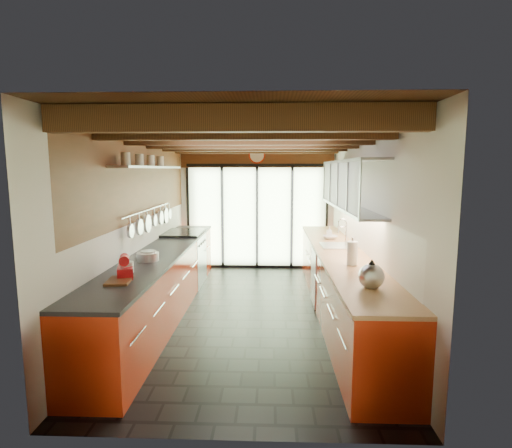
# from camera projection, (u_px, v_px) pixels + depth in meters

# --- Properties ---
(ground) EXTENTS (5.50, 5.50, 0.00)m
(ground) POSITION_uv_depth(u_px,v_px,m) (251.00, 313.00, 5.79)
(ground) COLOR black
(ground) RESTS_ON ground
(room_shell) EXTENTS (5.50, 5.50, 5.50)m
(room_shell) POSITION_uv_depth(u_px,v_px,m) (250.00, 199.00, 5.57)
(room_shell) COLOR silver
(room_shell) RESTS_ON ground
(ceiling_beams) EXTENTS (3.14, 5.06, 4.90)m
(ceiling_beams) POSITION_uv_depth(u_px,v_px,m) (252.00, 142.00, 5.83)
(ceiling_beams) COLOR #593316
(ceiling_beams) RESTS_ON ground
(glass_door) EXTENTS (2.95, 0.10, 2.90)m
(glass_door) POSITION_uv_depth(u_px,v_px,m) (257.00, 189.00, 8.23)
(glass_door) COLOR #C6EAAD
(glass_door) RESTS_ON ground
(left_counter) EXTENTS (0.68, 5.00, 0.92)m
(left_counter) POSITION_uv_depth(u_px,v_px,m) (163.00, 281.00, 5.78)
(left_counter) COLOR #B92A0E
(left_counter) RESTS_ON ground
(range_stove) EXTENTS (0.66, 0.90, 0.97)m
(range_stove) POSITION_uv_depth(u_px,v_px,m) (184.00, 258.00, 7.21)
(range_stove) COLOR silver
(range_stove) RESTS_ON ground
(right_counter) EXTENTS (0.68, 5.00, 0.92)m
(right_counter) POSITION_uv_depth(u_px,v_px,m) (340.00, 283.00, 5.68)
(right_counter) COLOR #B92A0E
(right_counter) RESTS_ON ground
(sink_assembly) EXTENTS (0.45, 0.52, 0.43)m
(sink_assembly) POSITION_uv_depth(u_px,v_px,m) (337.00, 243.00, 6.01)
(sink_assembly) COLOR silver
(sink_assembly) RESTS_ON right_counter
(upper_cabinets_right) EXTENTS (0.34, 3.00, 3.00)m
(upper_cabinets_right) POSITION_uv_depth(u_px,v_px,m) (350.00, 184.00, 5.78)
(upper_cabinets_right) COLOR silver
(upper_cabinets_right) RESTS_ON ground
(left_wall_fixtures) EXTENTS (0.28, 2.60, 0.96)m
(left_wall_fixtures) POSITION_uv_depth(u_px,v_px,m) (152.00, 189.00, 5.89)
(left_wall_fixtures) COLOR silver
(left_wall_fixtures) RESTS_ON ground
(stand_mixer) EXTENTS (0.24, 0.31, 0.25)m
(stand_mixer) POSITION_uv_depth(u_px,v_px,m) (126.00, 268.00, 4.28)
(stand_mixer) COLOR red
(stand_mixer) RESTS_ON left_counter
(pot_large) EXTENTS (0.22, 0.22, 0.12)m
(pot_large) POSITION_uv_depth(u_px,v_px,m) (148.00, 256.00, 5.07)
(pot_large) COLOR silver
(pot_large) RESTS_ON left_counter
(pot_small) EXTENTS (0.34, 0.34, 0.11)m
(pot_small) POSITION_uv_depth(u_px,v_px,m) (148.00, 257.00, 5.05)
(pot_small) COLOR silver
(pot_small) RESTS_ON left_counter
(cutting_board) EXTENTS (0.27, 0.35, 0.03)m
(cutting_board) POSITION_uv_depth(u_px,v_px,m) (119.00, 281.00, 4.10)
(cutting_board) COLOR brown
(cutting_board) RESTS_ON left_counter
(kettle) EXTENTS (0.29, 0.33, 0.30)m
(kettle) POSITION_uv_depth(u_px,v_px,m) (371.00, 275.00, 3.89)
(kettle) COLOR silver
(kettle) RESTS_ON right_counter
(paper_towel) EXTENTS (0.14, 0.14, 0.34)m
(paper_towel) POSITION_uv_depth(u_px,v_px,m) (352.00, 253.00, 4.80)
(paper_towel) COLOR white
(paper_towel) RESTS_ON right_counter
(soap_bottle) EXTENTS (0.10, 0.10, 0.20)m
(soap_bottle) POSITION_uv_depth(u_px,v_px,m) (329.00, 232.00, 6.69)
(soap_bottle) COLOR silver
(soap_bottle) RESTS_ON right_counter
(bowl) EXTENTS (0.26, 0.26, 0.06)m
(bowl) POSITION_uv_depth(u_px,v_px,m) (330.00, 237.00, 6.61)
(bowl) COLOR silver
(bowl) RESTS_ON right_counter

